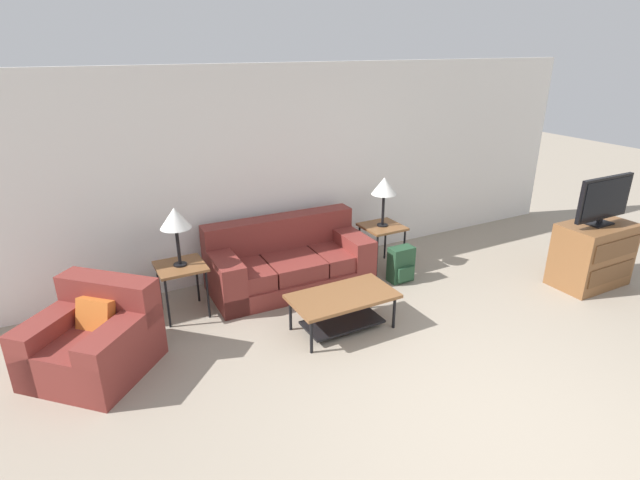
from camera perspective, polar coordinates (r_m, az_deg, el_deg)
The scene contains 12 objects.
ground_plane at distance 4.34m, azimuth 21.20°, elevation -20.59°, with size 24.00×24.00×0.00m, color gray.
wall_back at distance 6.44m, azimuth -2.70°, elevation 8.03°, with size 9.05×0.06×2.60m.
couch at distance 6.13m, azimuth -3.61°, elevation -2.67°, with size 1.95×0.94×0.82m.
armchair at distance 5.05m, azimuth -24.39°, elevation -10.50°, with size 1.32×1.32×0.80m.
coffee_table at distance 5.21m, azimuth 2.60°, elevation -7.28°, with size 1.10×0.60×0.40m.
side_table_left at distance 5.59m, azimuth -15.61°, elevation -3.38°, with size 0.51×0.50×0.59m.
side_table_right at distance 6.58m, azimuth 7.11°, elevation 1.12°, with size 0.51×0.50×0.59m.
table_lamp_left at distance 5.37m, azimuth -16.23°, elevation 2.29°, with size 0.32×0.32×0.65m.
table_lamp_right at distance 6.40m, azimuth 7.35°, elevation 6.03°, with size 0.32×0.32×0.65m.
tv_console at distance 6.97m, azimuth 28.69°, elevation -1.47°, with size 0.92×0.56×0.79m.
television at distance 6.75m, azimuth 29.74°, elevation 4.06°, with size 0.88×0.20×0.58m.
backpack at distance 6.34m, azimuth 9.25°, elevation -2.81°, with size 0.31×0.26×0.45m.
Camera 1 is at (-2.69, -1.91, 2.81)m, focal length 28.00 mm.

